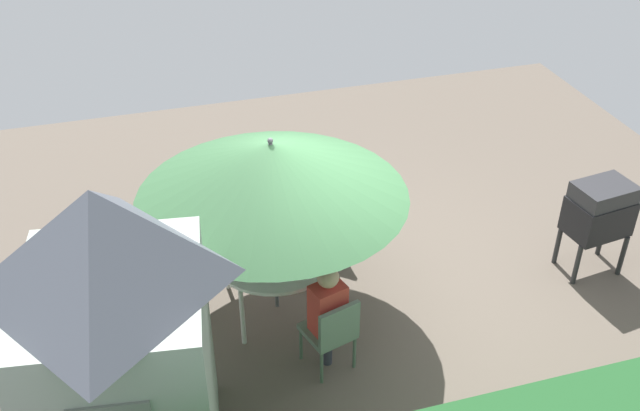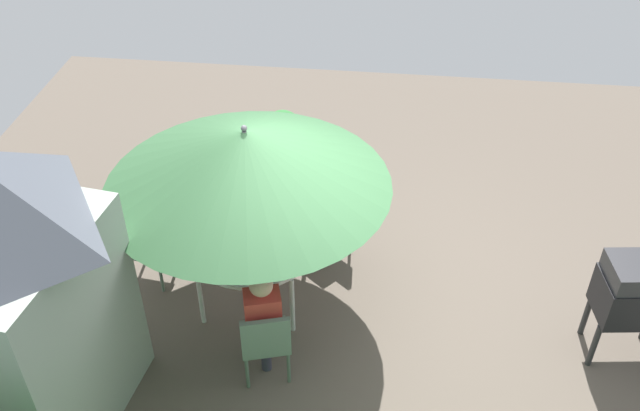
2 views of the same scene
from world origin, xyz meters
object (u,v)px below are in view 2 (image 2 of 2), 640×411
Objects in this scene: patio_umbrella at (246,158)px; chair_far_side at (332,213)px; person_in_red at (263,313)px; potted_plant_by_shed at (283,136)px; bbq_grill at (638,291)px; patio_table at (253,245)px; garden_shed at (7,295)px; chair_toward_hedge at (141,240)px; chair_near_shed at (265,339)px.

patio_umbrella is 3.16× the size of chair_far_side.
person_in_red reaches higher than chair_far_side.
potted_plant_by_shed is (0.83, -1.63, -0.03)m from chair_far_side.
bbq_grill is 4.86m from potted_plant_by_shed.
bbq_grill reaches higher than patio_table.
person_in_red is at bearing 106.19° from patio_umbrella.
potted_plant_by_shed is at bearing -62.86° from chair_far_side.
bbq_grill is at bearing 143.36° from potted_plant_by_shed.
garden_shed is 2.13m from chair_toward_hedge.
potted_plant_by_shed is at bearing -83.58° from chair_near_shed.
patio_table is 1.11m from patio_umbrella.
patio_umbrella is at bearing 173.21° from chair_toward_hedge.
patio_table is at bearing -5.76° from bbq_grill.
chair_far_side is 0.71× the size of person_in_red.
person_in_red is at bearing -160.68° from garden_shed.
patio_table is at bearing 90.00° from patio_umbrella.
person_in_red is (0.45, 1.90, 0.26)m from chair_far_side.
chair_far_side reaches higher than patio_table.
chair_near_shed is at bearing 77.85° from chair_far_side.
chair_far_side is at bearing -160.46° from chair_toward_hedge.
garden_shed is at bearing 19.32° from person_in_red.
garden_shed is 2.30m from chair_near_shed.
garden_shed reaches higher than person_in_red.
garden_shed is at bearing 69.41° from potted_plant_by_shed.
chair_near_shed reaches higher than potted_plant_by_shed.
chair_toward_hedge is at bearing -6.79° from patio_umbrella.
patio_table is 1.17m from chair_far_side.
patio_umbrella is (-1.67, -1.71, 0.33)m from garden_shed.
potted_plant_by_shed is at bearing -83.81° from person_in_red.
person_in_red is at bearing 106.19° from patio_table.
bbq_grill is 1.33× the size of chair_near_shed.
garden_shed is 2.20m from person_in_red.
chair_far_side is at bearing -103.34° from person_in_red.
patio_table is 1.16m from chair_near_shed.
chair_toward_hedge is (5.11, -0.54, -0.33)m from bbq_grill.
person_in_red reaches higher than potted_plant_by_shed.
garden_shed reaches higher than bbq_grill.
chair_toward_hedge is at bearing -101.10° from garden_shed.
patio_table is 1.09× the size of person_in_red.
patio_table is at bearing -73.81° from chair_near_shed.
person_in_red is at bearing 143.76° from chair_toward_hedge.
potted_plant_by_shed is 3.56m from person_in_red.
person_in_red reaches higher than bbq_grill.
potted_plant_by_shed is (0.09, -2.51, -0.22)m from patio_table.
person_in_red reaches higher than patio_table.
person_in_red is (-1.97, -0.69, -0.71)m from garden_shed.
potted_plant_by_shed is at bearing -36.64° from bbq_grill.
chair_near_shed is 1.04× the size of potted_plant_by_shed.
chair_near_shed is 2.05m from chair_toward_hedge.
patio_umbrella is at bearing 91.98° from potted_plant_by_shed.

